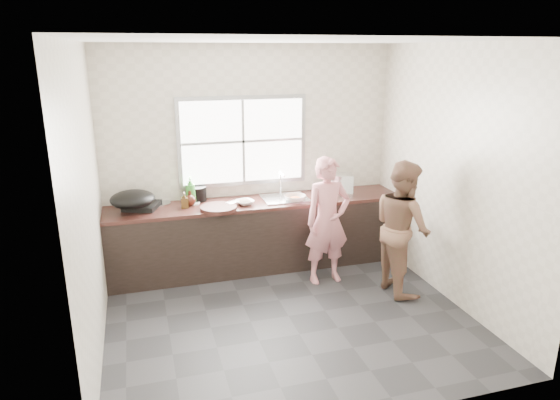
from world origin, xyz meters
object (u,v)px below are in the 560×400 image
object	(u,v)px
pot_lid_right	(160,203)
wok	(133,199)
woman	(327,225)
bottle_brown_short	(190,199)
cutting_board	(219,208)
black_pot	(196,194)
bowl_crabs	(295,199)
bowl_mince	(245,202)
bottle_green	(190,190)
glass_jar	(192,197)
bowl_held	(299,197)
bottle_brown_tall	(184,201)
plate_food	(191,203)
dish_rack	(338,184)
burner	(142,206)
person_side	(402,227)
pot_lid_left	(144,207)

from	to	relation	value
pot_lid_right	wok	bearing A→B (deg)	-140.36
woman	wok	xyz separation A→B (m)	(-2.13, 0.58, 0.32)
bottle_brown_short	cutting_board	bearing A→B (deg)	-42.35
black_pot	bowl_crabs	bearing A→B (deg)	-18.45
bowl_crabs	bottle_brown_short	distance (m)	1.25
bowl_mince	bottle_brown_short	bearing A→B (deg)	166.80
cutting_board	bottle_green	size ratio (longest dim) A/B	1.27
glass_jar	wok	xyz separation A→B (m)	(-0.68, -0.26, 0.11)
bowl_held	bottle_green	xyz separation A→B (m)	(-1.29, 0.20, 0.14)
woman	bowl_mince	size ratio (longest dim) A/B	6.59
bowl_held	black_pot	world-z (taller)	black_pot
cutting_board	glass_jar	xyz separation A→B (m)	(-0.25, 0.44, 0.03)
glass_jar	bowl_crabs	bearing A→B (deg)	-17.60
bottle_brown_tall	wok	world-z (taller)	wok
plate_food	bowl_crabs	bearing A→B (deg)	-12.82
bowl_mince	bottle_green	distance (m)	0.66
woman	bowl_mince	bearing A→B (deg)	146.27
glass_jar	dish_rack	world-z (taller)	dish_rack
cutting_board	bottle_green	bearing A→B (deg)	129.35
woman	black_pot	distance (m)	1.64
glass_jar	burner	bearing A→B (deg)	-168.41
person_side	burner	bearing A→B (deg)	66.31
bowl_held	pot_lid_left	xyz separation A→B (m)	(-1.84, 0.22, -0.02)
glass_jar	dish_rack	xyz separation A→B (m)	(1.81, -0.24, 0.09)
person_side	dish_rack	size ratio (longest dim) A/B	4.21
woman	bowl_crabs	world-z (taller)	woman
woman	bowl_held	distance (m)	0.59
black_pot	woman	bearing A→B (deg)	-31.23
plate_food	wok	size ratio (longest dim) A/B	0.41
dish_rack	pot_lid_left	size ratio (longest dim) A/B	1.30
bowl_crabs	bottle_green	distance (m)	1.26
bottle_green	wok	bearing A→B (deg)	-167.34
bowl_crabs	wok	size ratio (longest dim) A/B	0.41
glass_jar	plate_food	bearing A→B (deg)	-100.13
woman	bowl_crabs	xyz separation A→B (m)	(-0.24, 0.46, 0.20)
person_side	wok	xyz separation A→B (m)	(-2.83, 1.03, 0.27)
cutting_board	bottle_brown_tall	size ratio (longest dim) A/B	2.48
plate_food	bottle_brown_short	size ratio (longest dim) A/B	1.26
bottle_green	dish_rack	size ratio (longest dim) A/B	0.93
bottle_brown_tall	pot_lid_right	distance (m)	0.37
plate_food	bottle_brown_tall	world-z (taller)	bottle_brown_tall
black_pot	glass_jar	distance (m)	0.07
cutting_board	bowl_crabs	xyz separation A→B (m)	(0.94, 0.06, 0.01)
woman	black_pot	size ratio (longest dim) A/B	5.69
bottle_brown_short	bowl_crabs	bearing A→B (deg)	-9.46
bowl_mince	bottle_brown_tall	bearing A→B (deg)	174.25
pot_lid_right	pot_lid_left	bearing A→B (deg)	-154.86
black_pot	person_side	bearing A→B (deg)	-31.54
bottle_brown_short	pot_lid_right	world-z (taller)	bottle_brown_short
dish_rack	pot_lid_right	xyz separation A→B (m)	(-2.19, 0.24, -0.13)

